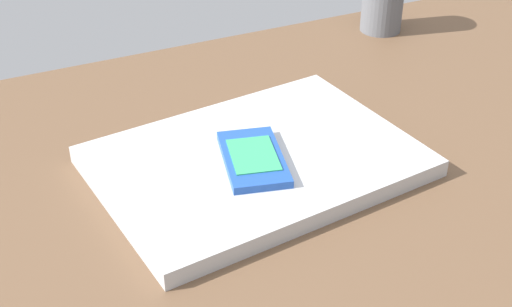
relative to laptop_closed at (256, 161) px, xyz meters
The scene contains 3 objects.
desk_surface 7.59cm from the laptop_closed, 125.37° to the left, with size 120.00×80.00×3.00cm, color brown.
laptop_closed is the anchor object (origin of this frame).
cell_phone_on_laptop 2.20cm from the laptop_closed, 54.38° to the left, with size 8.63×12.16×1.02cm.
Camera 1 is at (31.69, 51.79, 46.37)cm, focal length 49.47 mm.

